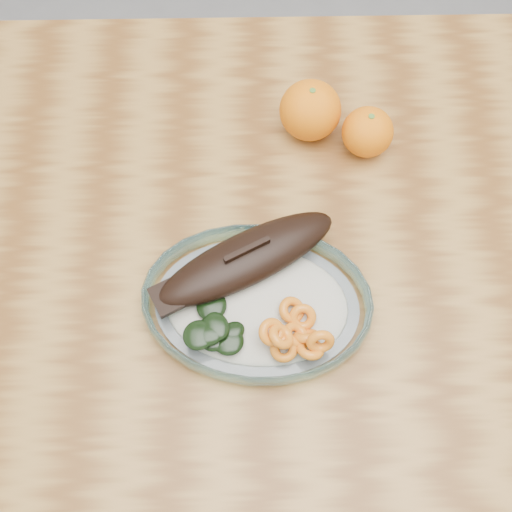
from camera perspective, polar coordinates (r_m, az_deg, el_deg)
name	(u,v)px	position (r m, az deg, el deg)	size (l,w,h in m)	color
ground	(302,389)	(1.53, 4.13, -11.71)	(3.00, 3.00, 0.00)	slate
dining_table	(332,279)	(0.92, 6.78, -2.05)	(1.20, 0.80, 0.75)	brown
plated_meal	(256,300)	(0.77, 0.02, -3.91)	(0.54, 0.54, 0.08)	white
orange_left	(310,110)	(0.89, 4.84, 12.79)	(0.08, 0.08, 0.08)	#FF6D05
orange_right	(367,132)	(0.88, 9.88, 10.81)	(0.07, 0.07, 0.07)	#FF6D05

